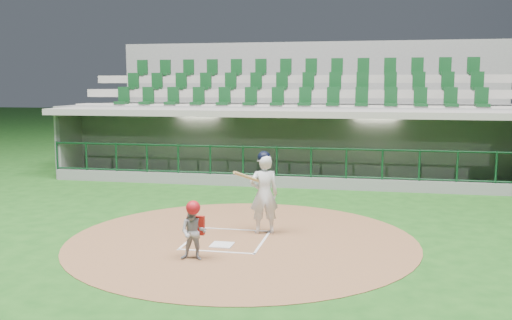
{
  "coord_description": "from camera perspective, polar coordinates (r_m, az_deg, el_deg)",
  "views": [
    {
      "loc": [
        2.86,
        -11.38,
        3.2
      ],
      "look_at": [
        0.02,
        2.6,
        1.3
      ],
      "focal_mm": 40.0,
      "sensor_mm": 36.0,
      "label": 1
    }
  ],
  "objects": [
    {
      "name": "home_plate",
      "position": [
        11.5,
        -3.43,
        -8.47
      ],
      "size": [
        0.43,
        0.43,
        0.02
      ],
      "primitive_type": "cube",
      "color": "silver",
      "rests_on": "dirt_circle"
    },
    {
      "name": "seating_deck",
      "position": [
        22.54,
        4.15,
        3.05
      ],
      "size": [
        17.0,
        6.72,
        5.15
      ],
      "color": "slate",
      "rests_on": "ground"
    },
    {
      "name": "batter_box_chalk",
      "position": [
        11.87,
        -2.93,
        -7.97
      ],
      "size": [
        1.55,
        1.8,
        0.01
      ],
      "color": "white",
      "rests_on": "ground"
    },
    {
      "name": "dirt_circle",
      "position": [
        11.9,
        -1.39,
        -7.98
      ],
      "size": [
        7.2,
        7.2,
        0.01
      ],
      "primitive_type": "cylinder",
      "color": "brown",
      "rests_on": "ground"
    },
    {
      "name": "catcher",
      "position": [
        10.51,
        -6.26,
        -6.99
      ],
      "size": [
        0.52,
        0.42,
        1.1
      ],
      "color": "#939298",
      "rests_on": "dirt_circle"
    },
    {
      "name": "ground",
      "position": [
        12.16,
        -2.57,
        -7.68
      ],
      "size": [
        120.0,
        120.0,
        0.0
      ],
      "primitive_type": "plane",
      "color": "#184814",
      "rests_on": "ground"
    },
    {
      "name": "dugout_structure",
      "position": [
        19.54,
        3.4,
        0.98
      ],
      "size": [
        16.4,
        3.7,
        3.0
      ],
      "color": "slate",
      "rests_on": "ground"
    },
    {
      "name": "batter",
      "position": [
        12.21,
        0.79,
        -3.25
      ],
      "size": [
        0.9,
        0.94,
        1.78
      ],
      "color": "silver",
      "rests_on": "dirt_circle"
    }
  ]
}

